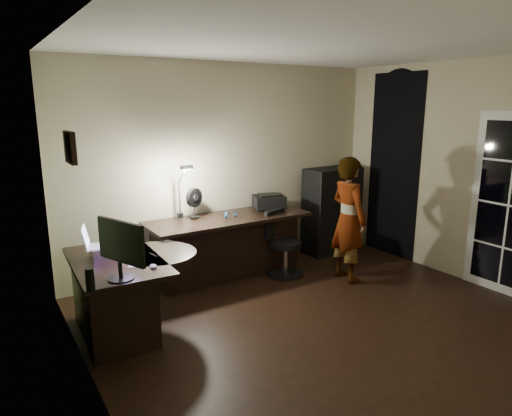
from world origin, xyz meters
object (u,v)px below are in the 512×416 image
desk_right (229,247)px  monitor (120,258)px  office_chair (285,244)px  person (349,219)px  desk_left (119,296)px  cabinet (332,210)px

desk_right → monitor: size_ratio=3.73×
office_chair → person: bearing=-59.2°
desk_left → cabinet: (3.40, 0.83, 0.26)m
cabinet → monitor: bearing=-162.3°
desk_right → desk_left: bearing=-155.9°
cabinet → person: person is taller
cabinet → office_chair: (-1.15, -0.44, -0.21)m
cabinet → person: 1.14m
desk_left → office_chair: office_chair is taller
monitor → person: bearing=-14.5°
desk_left → monitor: bearing=-98.6°
desk_left → person: 2.86m
cabinet → desk_right: bearing=179.8°
desk_left → desk_right: size_ratio=0.61×
office_chair → person: (0.57, -0.53, 0.36)m
desk_right → office_chair: (0.63, -0.35, 0.03)m
person → desk_left: bearing=91.6°
desk_left → person: bearing=-0.6°
desk_left → desk_right: desk_right is taller
desk_left → office_chair: size_ratio=1.53×
cabinet → office_chair: size_ratio=1.50×
cabinet → person: (-0.58, -0.97, 0.15)m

